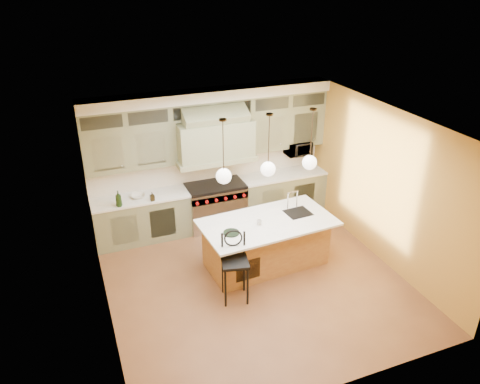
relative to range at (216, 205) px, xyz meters
name	(u,v)px	position (x,y,z in m)	size (l,w,h in m)	color
floor	(255,281)	(0.00, -2.14, -0.49)	(5.00, 5.00, 0.00)	brown
ceiling	(258,124)	(0.00, -2.14, 2.41)	(5.00, 5.00, 0.00)	white
wall_back	(209,156)	(0.00, 0.36, 0.96)	(5.00, 5.00, 0.00)	#B28231
wall_front	(339,302)	(0.00, -4.64, 0.96)	(5.00, 5.00, 0.00)	#B28231
wall_left	(99,239)	(-2.50, -2.14, 0.96)	(5.00, 5.00, 0.00)	#B28231
wall_right	(383,185)	(2.50, -2.14, 0.96)	(5.00, 5.00, 0.00)	#B28231
back_cabinetry	(213,162)	(0.00, 0.09, 0.94)	(5.00, 0.77, 2.90)	#74795A
range	(216,205)	(0.00, 0.00, 0.00)	(1.20, 0.74, 0.96)	silver
kitchen_island	(266,241)	(0.41, -1.70, -0.01)	(2.46, 1.41, 1.35)	brown
counter_stool	(235,262)	(-0.49, -2.41, 0.21)	(0.51, 0.51, 1.22)	black
microwave	(298,148)	(1.95, 0.11, 0.96)	(0.54, 0.37, 0.30)	black
oil_bottle_a	(118,199)	(-1.98, -0.22, 0.61)	(0.12, 0.12, 0.32)	black
oil_bottle_b	(152,197)	(-1.35, -0.22, 0.54)	(0.08, 0.08, 0.18)	black
fruit_bowl	(138,196)	(-1.58, 0.01, 0.49)	(0.27, 0.27, 0.07)	silver
cup	(259,222)	(0.22, -1.79, 0.48)	(0.10, 0.10, 0.09)	beige
pendant_left	(224,174)	(-0.40, -1.69, 1.46)	(0.26, 0.26, 1.11)	#2D2319
pendant_center	(268,167)	(0.40, -1.69, 1.46)	(0.26, 0.26, 1.11)	#2D2319
pendant_right	(310,161)	(1.20, -1.69, 1.46)	(0.26, 0.26, 1.11)	#2D2319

